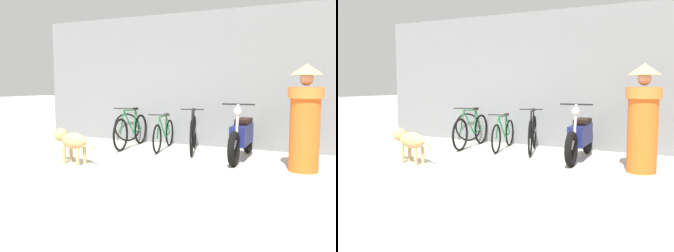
% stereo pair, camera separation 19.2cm
% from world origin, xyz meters
% --- Properties ---
extents(ground_plane, '(60.00, 60.00, 0.00)m').
position_xyz_m(ground_plane, '(0.00, 0.00, 0.00)').
color(ground_plane, '#B7B2A5').
extents(shop_wall_back, '(7.52, 0.20, 3.02)m').
position_xyz_m(shop_wall_back, '(0.00, 3.26, 1.51)').
color(shop_wall_back, slate).
rests_on(shop_wall_back, ground).
extents(bicycle_0, '(0.46, 1.77, 0.90)m').
position_xyz_m(bicycle_0, '(-0.74, 2.28, 0.37)').
color(bicycle_0, black).
rests_on(bicycle_0, ground).
extents(bicycle_1, '(0.50, 1.60, 0.79)m').
position_xyz_m(bicycle_1, '(0.05, 2.34, 0.33)').
color(bicycle_1, black).
rests_on(bicycle_1, ground).
extents(bicycle_2, '(0.67, 1.69, 0.92)m').
position_xyz_m(bicycle_2, '(0.72, 2.37, 0.38)').
color(bicycle_2, black).
rests_on(bicycle_2, ground).
extents(motorcycle, '(0.58, 2.00, 1.07)m').
position_xyz_m(motorcycle, '(1.85, 2.02, 0.43)').
color(motorcycle, black).
rests_on(motorcycle, ground).
extents(stray_dog, '(1.05, 0.39, 0.61)m').
position_xyz_m(stray_dog, '(-0.77, 0.30, 0.41)').
color(stray_dog, tan).
rests_on(stray_dog, ground).
extents(person_in_robes, '(0.76, 0.76, 1.73)m').
position_xyz_m(person_in_robes, '(3.04, 1.47, 0.89)').
color(person_in_robes, orange).
rests_on(person_in_robes, ground).
extents(spare_tire_left, '(0.69, 0.14, 0.69)m').
position_xyz_m(spare_tire_left, '(-1.32, 3.01, 0.35)').
color(spare_tire_left, black).
rests_on(spare_tire_left, ground).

